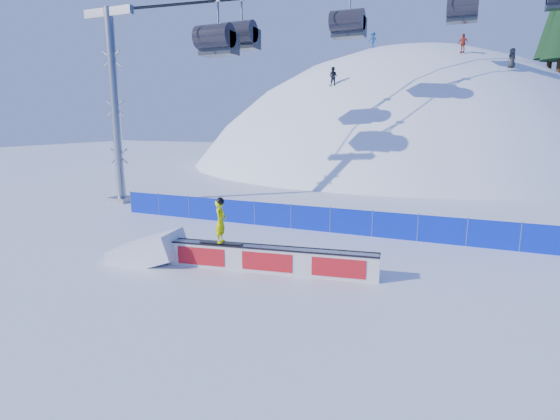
% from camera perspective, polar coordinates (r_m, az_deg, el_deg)
% --- Properties ---
extents(ground, '(160.00, 160.00, 0.00)m').
position_cam_1_polar(ground, '(17.26, -0.97, -6.05)').
color(ground, white).
rests_on(ground, ground).
extents(snow_hill, '(64.00, 64.00, 64.00)m').
position_cam_1_polar(snow_hill, '(61.94, 15.39, -10.90)').
color(snow_hill, white).
rests_on(snow_hill, ground).
extents(safety_fence, '(22.05, 0.05, 1.30)m').
position_cam_1_polar(safety_fence, '(21.15, 3.98, -1.08)').
color(safety_fence, '#0620BC').
rests_on(safety_fence, ground).
extents(rail_box, '(7.63, 1.63, 0.92)m').
position_cam_1_polar(rail_box, '(15.44, -1.47, -6.45)').
color(rail_box, silver).
rests_on(rail_box, ground).
extents(snow_ramp, '(2.90, 2.05, 1.67)m').
position_cam_1_polar(snow_ramp, '(17.46, -16.77, -6.35)').
color(snow_ramp, white).
rests_on(snow_ramp, ground).
extents(snowboarder, '(1.62, 0.62, 1.67)m').
position_cam_1_polar(snowboarder, '(15.67, -7.76, -1.41)').
color(snowboarder, black).
rests_on(snowboarder, rail_box).
extents(distant_skiers, '(15.51, 12.69, 6.57)m').
position_cam_1_polar(distant_skiers, '(46.62, 16.30, 19.13)').
color(distant_skiers, black).
rests_on(distant_skiers, ground).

